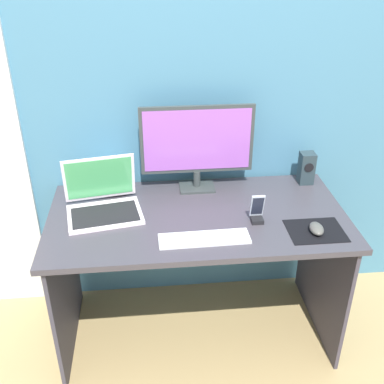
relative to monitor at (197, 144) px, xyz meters
name	(u,v)px	position (x,y,z in m)	size (l,w,h in m)	color
ground_plane	(197,329)	(-0.02, -0.26, -0.99)	(8.00, 8.00, 0.00)	tan
wall_back	(189,85)	(-0.02, 0.13, 0.26)	(6.00, 0.04, 2.50)	teal
desk	(197,242)	(-0.02, -0.26, -0.40)	(1.41, 0.71, 0.75)	#403C43
monitor	(197,144)	(0.00, 0.00, 0.00)	(0.57, 0.14, 0.44)	#373E3E
speaker_right	(306,168)	(0.58, 0.00, -0.16)	(0.08, 0.08, 0.17)	#29393F
laptop	(103,202)	(-0.47, -0.19, -0.20)	(0.38, 0.34, 0.25)	white
fishbowl	(113,176)	(-0.43, 0.01, -0.17)	(0.17, 0.17, 0.17)	silver
keyboard_external	(204,239)	(-0.02, -0.47, -0.24)	(0.40, 0.11, 0.01)	white
mousepad	(316,231)	(0.48, -0.45, -0.25)	(0.25, 0.20, 0.00)	black
mouse	(317,229)	(0.48, -0.47, -0.23)	(0.06, 0.10, 0.04)	#525049
phone_in_dock	(257,212)	(0.24, -0.35, -0.20)	(0.06, 0.06, 0.14)	black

